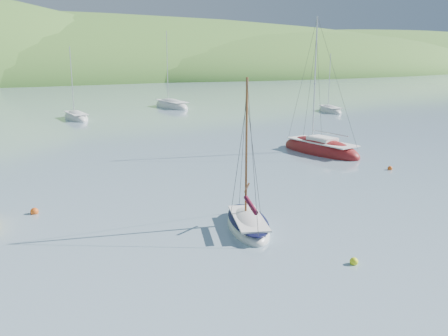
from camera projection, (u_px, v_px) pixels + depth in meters
name	position (u px, v px, depth m)	size (l,w,h in m)	color
ground	(298.00, 241.00, 24.39)	(700.00, 700.00, 0.00)	#7491A1
daysailer_white	(248.00, 224.00, 26.14)	(3.54, 5.79, 8.36)	silver
sloop_red	(320.00, 150.00, 45.32)	(4.46, 9.17, 13.00)	maroon
distant_sloop_a	(76.00, 118.00, 67.18)	(3.15, 7.47, 10.40)	silver
distant_sloop_b	(171.00, 106.00, 80.71)	(4.38, 9.51, 13.09)	silver
distant_sloop_d	(330.00, 111.00, 75.05)	(3.92, 6.93, 9.36)	silver
mooring_buoys	(230.00, 216.00, 27.66)	(26.50, 13.81, 0.47)	#E3F418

